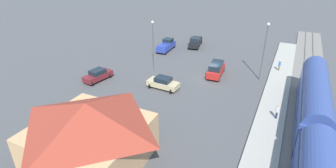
% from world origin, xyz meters
% --- Properties ---
extents(ground_plane, '(200.00, 200.00, 0.00)m').
position_xyz_m(ground_plane, '(0.00, 0.00, 0.00)').
color(ground_plane, '#4C4C4F').
extents(railway_track, '(4.80, 70.00, 0.30)m').
position_xyz_m(railway_track, '(-14.00, 0.00, 0.09)').
color(railway_track, slate).
rests_on(railway_track, ground).
extents(platform, '(3.20, 46.00, 0.30)m').
position_xyz_m(platform, '(-10.00, 0.00, 0.15)').
color(platform, '#A8A399').
rests_on(platform, ground).
extents(station_building, '(10.01, 9.59, 6.15)m').
position_xyz_m(station_building, '(4.00, 22.00, 3.20)').
color(station_building, tan).
rests_on(station_building, ground).
extents(pedestrian_on_platform, '(0.36, 0.36, 1.71)m').
position_xyz_m(pedestrian_on_platform, '(-9.55, -7.01, 1.28)').
color(pedestrian_on_platform, brown).
rests_on(pedestrian_on_platform, platform).
extents(pedestrian_waiting_far, '(0.36, 0.36, 1.71)m').
position_xyz_m(pedestrian_waiting_far, '(-10.60, 7.74, 1.28)').
color(pedestrian_waiting_far, '#23284C').
rests_on(pedestrian_waiting_far, platform).
extents(pickup_black, '(2.87, 5.66, 2.14)m').
position_xyz_m(pickup_black, '(7.13, -13.37, 1.03)').
color(pickup_black, black).
rests_on(pickup_black, ground).
extents(sedan_maroon, '(2.59, 4.75, 1.74)m').
position_xyz_m(sedan_maroon, '(14.74, 8.08, 0.88)').
color(sedan_maroon, maroon).
rests_on(sedan_maroon, ground).
extents(suv_red, '(2.34, 5.04, 2.22)m').
position_xyz_m(suv_red, '(-0.82, -1.17, 1.15)').
color(suv_red, red).
rests_on(suv_red, ground).
extents(pickup_blue, '(2.22, 5.49, 2.14)m').
position_xyz_m(pickup_blue, '(11.47, -8.66, 1.03)').
color(pickup_blue, '#283D9E').
rests_on(pickup_blue, ground).
extents(sedan_tan, '(4.58, 2.44, 1.74)m').
position_xyz_m(sedan_tan, '(4.68, 6.21, 0.88)').
color(sedan_tan, '#C6B284').
rests_on(sedan_tan, ground).
extents(light_pole_near_platform, '(0.44, 0.44, 8.68)m').
position_xyz_m(light_pole_near_platform, '(-7.20, -2.86, 5.38)').
color(light_pole_near_platform, '#515156').
rests_on(light_pole_near_platform, ground).
extents(light_pole_lot_center, '(0.44, 0.44, 8.11)m').
position_xyz_m(light_pole_lot_center, '(9.05, 0.98, 5.07)').
color(light_pole_lot_center, '#515156').
rests_on(light_pole_lot_center, ground).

